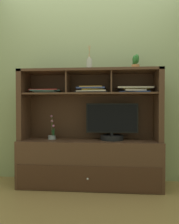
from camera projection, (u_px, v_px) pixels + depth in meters
name	position (u px, v px, depth m)	size (l,w,h in m)	color
floor_plane	(90.00, 186.00, 2.74)	(6.00, 6.00, 0.02)	olive
back_wall	(91.00, 73.00, 2.97)	(6.00, 0.02, 2.80)	#8D9D6E
media_console	(90.00, 151.00, 2.74)	(1.68, 0.49, 1.39)	#482E1F
tv_monitor	(112.00, 125.00, 2.72)	(0.62, 0.27, 0.44)	black
potted_orchid	(52.00, 135.00, 2.80)	(0.11, 0.11, 0.30)	#8C959D
magazine_stack_left	(92.00, 90.00, 2.73)	(0.42, 0.26, 0.08)	#313749
magazine_stack_centre	(134.00, 90.00, 2.72)	(0.43, 0.26, 0.07)	navy
magazine_stack_right	(46.00, 91.00, 2.77)	(0.37, 0.26, 0.05)	slate
diffuser_bottle	(89.00, 64.00, 2.68)	(0.07, 0.07, 0.29)	#B5B6AB
potted_succulent	(135.00, 63.00, 2.69)	(0.11, 0.11, 0.18)	#B97843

